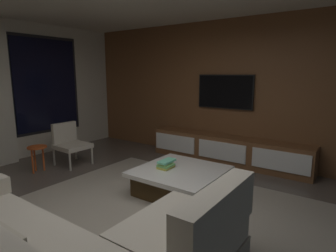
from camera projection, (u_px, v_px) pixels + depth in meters
The scene contains 9 objects.
floor at pixel (132, 227), 3.18m from camera, with size 9.20×9.20×0.00m, color #564C44.
media_wall at pixel (240, 92), 5.38m from camera, with size 0.12×7.80×2.70m.
area_rug at pixel (158, 217), 3.40m from camera, with size 3.20×3.80×0.01m, color gray.
coffee_table at pixel (180, 181), 4.05m from camera, with size 1.16×1.16×0.36m.
book_stack_on_coffee_table at pixel (166, 164), 4.06m from camera, with size 0.28×0.18×0.12m.
accent_chair_near_window at pixel (70, 142), 5.32m from camera, with size 0.55×0.57×0.78m.
side_stool at pixel (37, 151), 4.88m from camera, with size 0.32×0.32×0.46m.
media_console at pixel (229, 151), 5.38m from camera, with size 0.46×3.10×0.52m.
mounted_tv at pixel (225, 92), 5.43m from camera, with size 0.05×1.12×0.65m.
Camera 1 is at (-2.13, -2.02, 1.71)m, focal length 30.27 mm.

